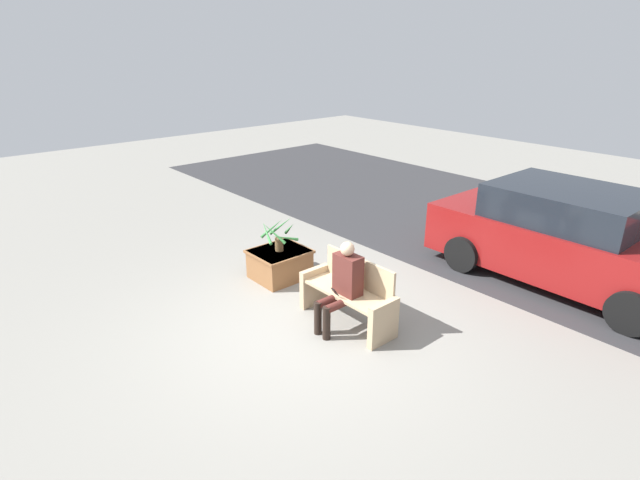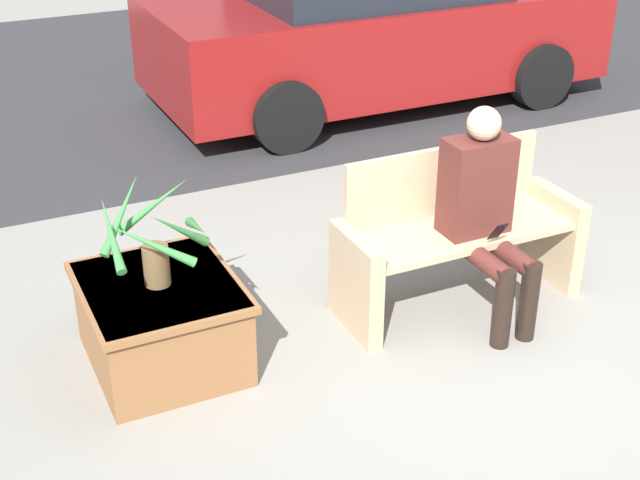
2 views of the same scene
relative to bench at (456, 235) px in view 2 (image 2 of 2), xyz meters
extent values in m
plane|color=gray|center=(-0.21, -0.63, -0.42)|extent=(30.00, 30.00, 0.00)
cube|color=#2D2D30|center=(-0.21, 5.11, -0.42)|extent=(20.00, 6.00, 0.01)
cube|color=tan|center=(-0.67, -0.05, -0.13)|extent=(0.09, 0.49, 0.58)
cube|color=tan|center=(0.67, -0.05, -0.13)|extent=(0.09, 0.49, 0.58)
cube|color=tan|center=(0.00, -0.05, 0.04)|extent=(1.26, 0.45, 0.04)
cube|color=tan|center=(0.00, 0.18, 0.27)|extent=(1.26, 0.04, 0.42)
cube|color=#51231E|center=(0.05, -0.09, 0.34)|extent=(0.38, 0.22, 0.55)
sphere|color=tan|center=(0.05, -0.11, 0.71)|extent=(0.19, 0.19, 0.19)
cylinder|color=#51231E|center=(-0.04, -0.31, 0.01)|extent=(0.11, 0.45, 0.11)
cylinder|color=#51231E|center=(0.13, -0.31, 0.01)|extent=(0.11, 0.45, 0.11)
cylinder|color=black|center=(-0.04, -0.54, -0.19)|extent=(0.10, 0.10, 0.47)
cylinder|color=black|center=(0.13, -0.54, -0.19)|extent=(0.10, 0.10, 0.47)
cube|color=black|center=(0.05, -0.32, 0.16)|extent=(0.07, 0.09, 0.12)
cube|color=brown|center=(-1.73, 0.10, -0.18)|extent=(0.73, 0.82, 0.48)
cube|color=brown|center=(-1.73, 0.10, 0.04)|extent=(0.78, 0.87, 0.04)
cylinder|color=brown|center=(-1.73, 0.10, 0.17)|extent=(0.13, 0.13, 0.22)
cone|color=#387F3D|center=(-1.52, 0.07, 0.35)|extent=(0.11, 0.45, 0.19)
cone|color=#387F3D|center=(-1.68, 0.27, 0.41)|extent=(0.39, 0.17, 0.31)
cone|color=#387F3D|center=(-1.85, 0.23, 0.42)|extent=(0.32, 0.30, 0.33)
cone|color=#387F3D|center=(-1.93, 0.11, 0.38)|extent=(0.07, 0.43, 0.26)
cone|color=#387F3D|center=(-1.79, -0.09, 0.39)|extent=(0.42, 0.18, 0.27)
cone|color=#387F3D|center=(-1.64, -0.05, 0.42)|extent=(0.36, 0.25, 0.32)
cube|color=maroon|center=(1.34, 3.47, 0.18)|extent=(4.15, 1.80, 0.81)
cylinder|color=black|center=(2.63, 2.57, -0.12)|extent=(0.61, 0.18, 0.61)
cylinder|color=black|center=(2.63, 4.37, -0.12)|extent=(0.61, 0.18, 0.61)
cylinder|color=black|center=(0.05, 2.57, -0.12)|extent=(0.61, 0.18, 0.61)
cylinder|color=black|center=(0.05, 4.37, -0.12)|extent=(0.61, 0.18, 0.61)
camera|label=1|loc=(4.29, -4.24, 3.18)|focal=28.00mm
camera|label=2|loc=(-2.67, -3.78, 2.34)|focal=50.00mm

